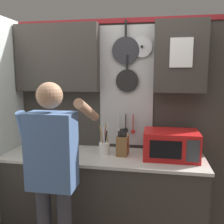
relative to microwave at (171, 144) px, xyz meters
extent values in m
cube|color=#38332D|center=(-0.68, -0.03, -0.61)|extent=(2.01, 0.60, 0.89)
cube|color=beige|center=(-0.68, -0.03, -0.15)|extent=(2.04, 0.63, 0.03)
cube|color=#38332D|center=(-0.68, 0.28, 0.10)|extent=(2.61, 0.04, 2.31)
cube|color=maroon|center=(-0.68, 0.25, 1.23)|extent=(2.57, 0.02, 0.05)
cube|color=#38332D|center=(-1.22, 0.18, 0.85)|extent=(0.91, 0.16, 0.71)
cube|color=#38332D|center=(0.07, 0.18, 0.85)|extent=(0.51, 0.16, 0.71)
cube|color=#B2B2B2|center=(-0.48, 0.26, 0.55)|extent=(0.58, 0.01, 1.28)
cylinder|color=#2D2D33|center=(-0.48, 0.23, 0.93)|extent=(0.29, 0.02, 0.29)
cube|color=black|center=(-0.48, 0.22, 1.15)|extent=(0.02, 0.02, 0.17)
cylinder|color=black|center=(-0.46, 0.23, 0.61)|extent=(0.24, 0.02, 0.24)
cube|color=black|center=(-0.46, 0.22, 0.81)|extent=(0.02, 0.02, 0.15)
cylinder|color=silver|center=(-0.31, 0.23, 0.96)|extent=(0.21, 0.01, 0.21)
sphere|color=black|center=(-0.31, 0.21, 0.96)|extent=(0.03, 0.03, 0.03)
cylinder|color=silver|center=(-0.56, 0.23, 0.17)|extent=(0.01, 0.01, 0.17)
ellipsoid|color=silver|center=(-0.56, 0.23, 0.08)|extent=(0.04, 0.01, 0.04)
cylinder|color=black|center=(-0.48, 0.23, 0.17)|extent=(0.01, 0.01, 0.16)
ellipsoid|color=black|center=(-0.48, 0.23, 0.07)|extent=(0.06, 0.01, 0.05)
cylinder|color=red|center=(-0.40, 0.23, 0.16)|extent=(0.01, 0.01, 0.18)
ellipsoid|color=red|center=(-0.40, 0.23, 0.06)|extent=(0.05, 0.01, 0.04)
cube|color=white|center=(0.07, 0.09, 0.89)|extent=(0.22, 0.02, 0.28)
cube|color=red|center=(0.00, 0.00, 0.00)|extent=(0.53, 0.36, 0.27)
cube|color=black|center=(-0.06, -0.18, 0.00)|extent=(0.29, 0.01, 0.17)
cube|color=#333338|center=(0.18, -0.18, 0.00)|extent=(0.12, 0.01, 0.20)
cube|color=brown|center=(-0.48, 0.00, -0.04)|extent=(0.12, 0.16, 0.20)
cylinder|color=black|center=(-0.51, -0.03, 0.09)|extent=(0.02, 0.03, 0.06)
cylinder|color=black|center=(-0.50, -0.03, 0.11)|extent=(0.02, 0.04, 0.08)
cylinder|color=black|center=(-0.48, -0.03, 0.11)|extent=(0.02, 0.04, 0.09)
cylinder|color=black|center=(-0.46, -0.03, 0.10)|extent=(0.02, 0.03, 0.07)
cylinder|color=black|center=(-0.44, -0.03, 0.10)|extent=(0.02, 0.03, 0.07)
cylinder|color=white|center=(-0.67, 0.00, -0.07)|extent=(0.11, 0.11, 0.12)
cylinder|color=silver|center=(-0.66, 0.00, 0.03)|extent=(0.05, 0.01, 0.23)
cylinder|color=tan|center=(-0.66, 0.00, 0.01)|extent=(0.04, 0.04, 0.19)
cylinder|color=silver|center=(-0.65, 0.02, 0.05)|extent=(0.04, 0.07, 0.26)
cylinder|color=black|center=(-0.66, -0.01, 0.01)|extent=(0.05, 0.02, 0.20)
cylinder|color=red|center=(-0.67, 0.00, 0.03)|extent=(0.05, 0.04, 0.24)
cylinder|color=silver|center=(-0.67, -0.02, 0.04)|extent=(0.03, 0.05, 0.24)
cylinder|color=tan|center=(-0.64, 0.01, 0.05)|extent=(0.05, 0.02, 0.28)
cylinder|color=tan|center=(-0.69, 0.00, 0.04)|extent=(0.06, 0.06, 0.25)
cube|color=#4C6B9E|center=(-0.96, -0.63, 0.08)|extent=(0.38, 0.22, 0.62)
sphere|color=#A87A5B|center=(-0.96, -0.63, 0.52)|extent=(0.21, 0.21, 0.21)
cylinder|color=#4C6B9E|center=(-1.19, -0.59, 0.13)|extent=(0.08, 0.24, 0.55)
cylinder|color=#A87A5B|center=(-0.73, -0.38, 0.37)|extent=(0.08, 0.54, 0.27)
camera|label=1|loc=(-0.16, -2.43, 0.69)|focal=40.00mm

